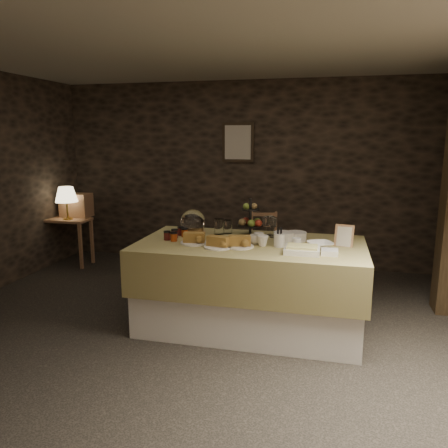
% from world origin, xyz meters
% --- Properties ---
extents(ground_plane, '(5.50, 5.00, 0.01)m').
position_xyz_m(ground_plane, '(0.00, 0.00, 0.00)').
color(ground_plane, black).
rests_on(ground_plane, ground).
extents(room_shell, '(5.52, 5.02, 2.60)m').
position_xyz_m(room_shell, '(0.00, 0.00, 1.56)').
color(room_shell, black).
rests_on(room_shell, ground).
extents(buffet_table, '(2.13, 1.13, 0.84)m').
position_xyz_m(buffet_table, '(0.43, 0.31, 0.49)').
color(buffet_table, silver).
rests_on(buffet_table, ground_plane).
extents(console_table, '(0.63, 0.36, 0.68)m').
position_xyz_m(console_table, '(-2.50, 1.77, 0.55)').
color(console_table, brown).
rests_on(console_table, ground_plane).
extents(table_lamp, '(0.31, 0.31, 0.46)m').
position_xyz_m(table_lamp, '(-2.45, 1.72, 1.03)').
color(table_lamp, '#A78830').
rests_on(table_lamp, console_table).
extents(wine_rack, '(0.42, 0.26, 0.34)m').
position_xyz_m(wine_rack, '(-2.45, 1.95, 0.85)').
color(wine_rack, brown).
rests_on(wine_rack, console_table).
extents(chair, '(0.45, 0.43, 0.64)m').
position_xyz_m(chair, '(0.31, 2.09, 0.36)').
color(chair, brown).
rests_on(chair, ground_plane).
extents(framed_picture, '(0.45, 0.04, 0.55)m').
position_xyz_m(framed_picture, '(-0.15, 2.47, 1.75)').
color(framed_picture, '#2F2418').
rests_on(framed_picture, room_shell).
extents(plate_stack_a, '(0.19, 0.19, 0.10)m').
position_xyz_m(plate_stack_a, '(0.73, 0.41, 0.89)').
color(plate_stack_a, white).
rests_on(plate_stack_a, buffet_table).
extents(plate_stack_b, '(0.20, 0.20, 0.08)m').
position_xyz_m(plate_stack_b, '(0.84, 0.51, 0.89)').
color(plate_stack_b, white).
rests_on(plate_stack_b, buffet_table).
extents(cutlery_holder, '(0.10, 0.10, 0.12)m').
position_xyz_m(cutlery_holder, '(0.71, 0.23, 0.90)').
color(cutlery_holder, white).
rests_on(cutlery_holder, buffet_table).
extents(cup_a, '(0.14, 0.14, 0.09)m').
position_xyz_m(cup_a, '(0.48, 0.28, 0.89)').
color(cup_a, white).
rests_on(cup_a, buffet_table).
extents(cup_b, '(0.14, 0.14, 0.10)m').
position_xyz_m(cup_b, '(0.56, 0.22, 0.89)').
color(cup_b, white).
rests_on(cup_b, buffet_table).
extents(mug_c, '(0.09, 0.09, 0.09)m').
position_xyz_m(mug_c, '(0.50, 0.34, 0.89)').
color(mug_c, white).
rests_on(mug_c, buffet_table).
extents(mug_d, '(0.08, 0.08, 0.09)m').
position_xyz_m(mug_d, '(0.86, 0.23, 0.89)').
color(mug_d, white).
rests_on(mug_d, buffet_table).
extents(bowl, '(0.30, 0.30, 0.06)m').
position_xyz_m(bowl, '(1.07, 0.27, 0.87)').
color(bowl, white).
rests_on(bowl, buffet_table).
extents(cake_dome, '(0.26, 0.26, 0.26)m').
position_xyz_m(cake_dome, '(-0.23, 0.59, 0.95)').
color(cake_dome, brown).
rests_on(cake_dome, buffet_table).
extents(fruit_stand, '(0.26, 0.26, 0.37)m').
position_xyz_m(fruit_stand, '(0.37, 0.64, 0.99)').
color(fruit_stand, black).
rests_on(fruit_stand, buffet_table).
extents(bread_platter_left, '(0.26, 0.26, 0.11)m').
position_xyz_m(bread_platter_left, '(-0.08, 0.16, 0.88)').
color(bread_platter_left, white).
rests_on(bread_platter_left, buffet_table).
extents(bread_platter_center, '(0.26, 0.26, 0.11)m').
position_xyz_m(bread_platter_center, '(0.18, 0.07, 0.88)').
color(bread_platter_center, white).
rests_on(bread_platter_center, buffet_table).
extents(bread_platter_right, '(0.26, 0.26, 0.11)m').
position_xyz_m(bread_platter_right, '(0.36, 0.13, 0.88)').
color(bread_platter_right, white).
rests_on(bread_platter_right, buffet_table).
extents(jam_jars, '(0.18, 0.32, 0.07)m').
position_xyz_m(jam_jars, '(-0.32, 0.33, 0.88)').
color(jam_jars, '#501715').
rests_on(jam_jars, buffet_table).
extents(tart_dish, '(0.30, 0.22, 0.07)m').
position_xyz_m(tart_dish, '(0.93, 0.04, 0.88)').
color(tart_dish, white).
rests_on(tart_dish, buffet_table).
extents(square_dish, '(0.14, 0.14, 0.04)m').
position_xyz_m(square_dish, '(1.16, 0.06, 0.87)').
color(square_dish, white).
rests_on(square_dish, buffet_table).
extents(menu_frame, '(0.18, 0.10, 0.22)m').
position_xyz_m(menu_frame, '(1.28, 0.39, 0.93)').
color(menu_frame, brown).
rests_on(menu_frame, buffet_table).
extents(storage_jar_a, '(0.10, 0.10, 0.16)m').
position_xyz_m(storage_jar_a, '(0.04, 0.61, 0.92)').
color(storage_jar_a, white).
rests_on(storage_jar_a, buffet_table).
extents(storage_jar_b, '(0.09, 0.09, 0.14)m').
position_xyz_m(storage_jar_b, '(0.13, 0.66, 0.91)').
color(storage_jar_b, white).
rests_on(storage_jar_b, buffet_table).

